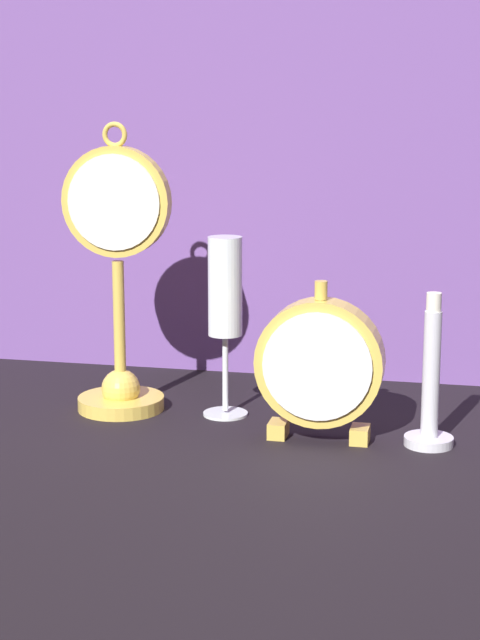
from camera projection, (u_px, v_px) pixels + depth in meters
ground_plane at (224, 449)px, 1.15m from camera, size 4.00×4.00×0.00m
fabric_backdrop_drape at (281, 145)px, 1.40m from camera, size 1.52×0.01×0.62m
pocket_watch_on_stand at (118, 291)px, 1.27m from camera, size 0.13×0.10×0.34m
mantel_clock_silver at (320, 364)px, 1.16m from camera, size 0.14×0.04×0.18m
champagne_flute at (225, 300)px, 1.24m from camera, size 0.05×0.05×0.21m
brass_candlestick at (430, 393)px, 1.15m from camera, size 0.05×0.05×0.17m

